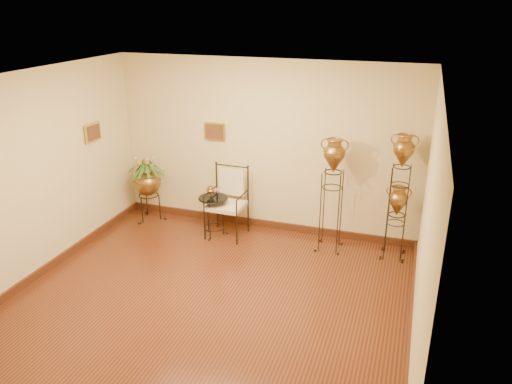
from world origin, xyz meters
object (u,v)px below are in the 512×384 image
(amphora_mid, at_px, (332,194))
(planter_urn, at_px, (147,180))
(amphora_tall, at_px, (399,195))
(armchair, at_px, (226,203))
(side_table, at_px, (214,216))

(amphora_mid, xyz_separation_m, planter_urn, (-3.19, 0.09, -0.17))
(planter_urn, bearing_deg, amphora_tall, 0.00)
(armchair, relative_size, side_table, 1.34)
(planter_urn, xyz_separation_m, armchair, (1.52, -0.17, -0.16))
(amphora_tall, bearing_deg, side_table, -175.21)
(amphora_mid, bearing_deg, armchair, -177.25)
(planter_urn, height_order, armchair, planter_urn)
(planter_urn, distance_m, armchair, 1.54)
(planter_urn, relative_size, armchair, 1.15)
(amphora_tall, xyz_separation_m, side_table, (-2.83, -0.24, -0.62))
(planter_urn, height_order, side_table, planter_urn)
(planter_urn, distance_m, side_table, 1.39)
(amphora_mid, bearing_deg, side_table, -175.59)
(amphora_tall, xyz_separation_m, planter_urn, (-4.15, 0.00, -0.24))
(amphora_tall, relative_size, side_table, 2.24)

